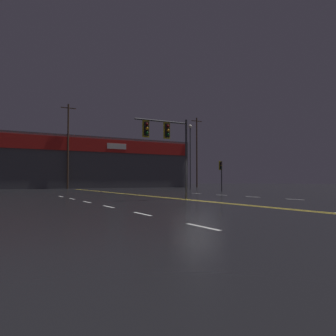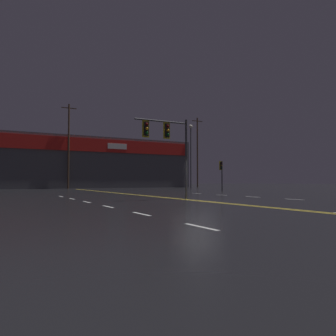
% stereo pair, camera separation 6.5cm
% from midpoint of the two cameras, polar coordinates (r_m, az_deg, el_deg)
% --- Properties ---
extents(ground_plane, '(200.00, 200.00, 0.00)m').
position_cam_midpoint_polar(ground_plane, '(18.92, 5.09, -5.69)').
color(ground_plane, black).
extents(road_markings, '(17.53, 60.00, 0.01)m').
position_cam_midpoint_polar(road_markings, '(18.23, 11.68, -5.77)').
color(road_markings, gold).
rests_on(road_markings, ground).
extents(traffic_signal_median, '(3.55, 0.36, 4.97)m').
position_cam_midpoint_polar(traffic_signal_median, '(19.82, -0.48, 5.34)').
color(traffic_signal_median, '#38383D').
rests_on(traffic_signal_median, ground).
extents(traffic_signal_corner_northeast, '(0.42, 0.36, 3.35)m').
position_cam_midpoint_polar(traffic_signal_corner_northeast, '(37.01, 9.16, -0.19)').
color(traffic_signal_corner_northeast, '#38383D').
rests_on(traffic_signal_corner_northeast, ground).
extents(streetlight_near_left, '(0.56, 0.56, 9.43)m').
position_cam_midpoint_polar(streetlight_near_left, '(48.22, 3.86, 3.55)').
color(streetlight_near_left, '#59595E').
rests_on(streetlight_near_left, ground).
extents(building_backdrop, '(41.92, 10.23, 8.12)m').
position_cam_midpoint_polar(building_backdrop, '(55.95, -17.87, 0.85)').
color(building_backdrop, '#4C4C51').
rests_on(building_backdrop, ground).
extents(utility_pole_row, '(45.51, 0.26, 12.65)m').
position_cam_midpoint_polar(utility_pole_row, '(51.18, -14.85, 3.49)').
color(utility_pole_row, '#4C3828').
rests_on(utility_pole_row, ground).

